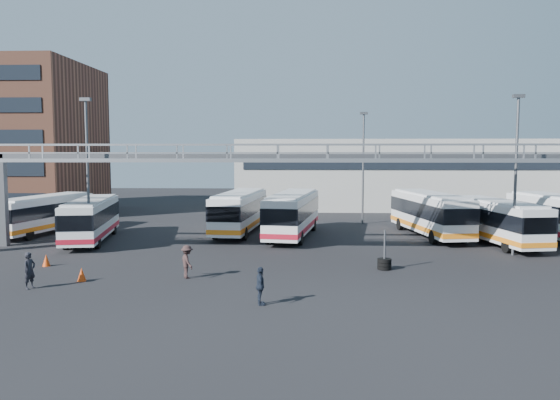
{
  "coord_description": "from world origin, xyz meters",
  "views": [
    {
      "loc": [
        -1.45,
        -28.17,
        6.63
      ],
      "look_at": [
        -2.92,
        6.0,
        3.59
      ],
      "focal_mm": 35.0,
      "sensor_mm": 36.0,
      "label": 1
    }
  ],
  "objects_px": {
    "bus_4": "(293,213)",
    "tire_stack": "(384,263)",
    "pedestrian_a": "(30,270)",
    "pedestrian_c": "(187,262)",
    "cone_right": "(46,260)",
    "light_pole_mid": "(516,166)",
    "cone_left": "(82,274)",
    "pedestrian_d": "(260,286)",
    "bus_6": "(430,212)",
    "light_pole_left": "(87,165)",
    "bus_7": "(496,220)",
    "bus_3": "(240,210)",
    "bus_1": "(91,218)",
    "light_pole_back": "(363,162)",
    "bus_0": "(45,213)"
  },
  "relations": [
    {
      "from": "bus_4",
      "to": "tire_stack",
      "type": "distance_m",
      "value": 12.89
    },
    {
      "from": "pedestrian_a",
      "to": "pedestrian_c",
      "type": "xyz_separation_m",
      "value": [
        7.16,
        2.51,
        -0.02
      ]
    },
    {
      "from": "cone_right",
      "to": "light_pole_mid",
      "type": "bearing_deg",
      "value": 9.24
    },
    {
      "from": "cone_left",
      "to": "pedestrian_d",
      "type": "bearing_deg",
      "value": -22.63
    },
    {
      "from": "bus_4",
      "to": "bus_6",
      "type": "distance_m",
      "value": 10.75
    },
    {
      "from": "bus_4",
      "to": "cone_left",
      "type": "relative_size",
      "value": 16.31
    },
    {
      "from": "pedestrian_d",
      "to": "cone_left",
      "type": "xyz_separation_m",
      "value": [
        -9.51,
        3.96,
        -0.48
      ]
    },
    {
      "from": "light_pole_left",
      "to": "pedestrian_a",
      "type": "relative_size",
      "value": 5.7
    },
    {
      "from": "bus_7",
      "to": "pedestrian_a",
      "type": "relative_size",
      "value": 5.98
    },
    {
      "from": "light_pole_left",
      "to": "cone_left",
      "type": "relative_size",
      "value": 14.34
    },
    {
      "from": "bus_4",
      "to": "bus_6",
      "type": "height_order",
      "value": "bus_4"
    },
    {
      "from": "bus_3",
      "to": "pedestrian_a",
      "type": "height_order",
      "value": "bus_3"
    },
    {
      "from": "bus_1",
      "to": "bus_4",
      "type": "relative_size",
      "value": 0.92
    },
    {
      "from": "light_pole_back",
      "to": "tire_stack",
      "type": "height_order",
      "value": "light_pole_back"
    },
    {
      "from": "bus_3",
      "to": "tire_stack",
      "type": "xyz_separation_m",
      "value": [
        9.76,
        -13.43,
        -1.48
      ]
    },
    {
      "from": "bus_4",
      "to": "pedestrian_a",
      "type": "bearing_deg",
      "value": -118.16
    },
    {
      "from": "bus_7",
      "to": "light_pole_left",
      "type": "bearing_deg",
      "value": 176.57
    },
    {
      "from": "bus_3",
      "to": "bus_6",
      "type": "xyz_separation_m",
      "value": [
        15.08,
        -1.02,
        0.03
      ]
    },
    {
      "from": "light_pole_mid",
      "to": "light_pole_back",
      "type": "height_order",
      "value": "same"
    },
    {
      "from": "cone_left",
      "to": "pedestrian_c",
      "type": "bearing_deg",
      "value": 9.63
    },
    {
      "from": "bus_3",
      "to": "pedestrian_d",
      "type": "distance_m",
      "value": 21.14
    },
    {
      "from": "light_pole_back",
      "to": "pedestrian_d",
      "type": "height_order",
      "value": "light_pole_back"
    },
    {
      "from": "light_pole_back",
      "to": "bus_0",
      "type": "bearing_deg",
      "value": -164.65
    },
    {
      "from": "tire_stack",
      "to": "cone_left",
      "type": "bearing_deg",
      "value": -167.73
    },
    {
      "from": "light_pole_left",
      "to": "light_pole_back",
      "type": "bearing_deg",
      "value": 34.99
    },
    {
      "from": "light_pole_mid",
      "to": "bus_4",
      "type": "relative_size",
      "value": 0.88
    },
    {
      "from": "light_pole_back",
      "to": "pedestrian_c",
      "type": "bearing_deg",
      "value": -117.41
    },
    {
      "from": "bus_3",
      "to": "cone_right",
      "type": "relative_size",
      "value": 16.02
    },
    {
      "from": "cone_right",
      "to": "bus_6",
      "type": "bearing_deg",
      "value": 26.48
    },
    {
      "from": "bus_7",
      "to": "pedestrian_c",
      "type": "xyz_separation_m",
      "value": [
        -19.89,
        -11.44,
        -0.88
      ]
    },
    {
      "from": "cone_left",
      "to": "light_pole_back",
      "type": "bearing_deg",
      "value": 54.0
    },
    {
      "from": "light_pole_left",
      "to": "bus_4",
      "type": "height_order",
      "value": "light_pole_left"
    },
    {
      "from": "pedestrian_a",
      "to": "light_pole_left",
      "type": "bearing_deg",
      "value": 27.32
    },
    {
      "from": "light_pole_back",
      "to": "bus_3",
      "type": "distance_m",
      "value": 12.92
    },
    {
      "from": "light_pole_left",
      "to": "bus_3",
      "type": "xyz_separation_m",
      "value": [
        9.36,
        7.76,
        -3.87
      ]
    },
    {
      "from": "pedestrian_a",
      "to": "cone_left",
      "type": "relative_size",
      "value": 2.52
    },
    {
      "from": "pedestrian_c",
      "to": "pedestrian_d",
      "type": "relative_size",
      "value": 1.05
    },
    {
      "from": "light_pole_left",
      "to": "bus_3",
      "type": "height_order",
      "value": "light_pole_left"
    },
    {
      "from": "light_pole_back",
      "to": "cone_right",
      "type": "xyz_separation_m",
      "value": [
        -20.35,
        -19.61,
        -5.38
      ]
    },
    {
      "from": "bus_3",
      "to": "tire_stack",
      "type": "bearing_deg",
      "value": -48.39
    },
    {
      "from": "bus_4",
      "to": "bus_3",
      "type": "bearing_deg",
      "value": 165.83
    },
    {
      "from": "cone_right",
      "to": "cone_left",
      "type": "bearing_deg",
      "value": -44.82
    },
    {
      "from": "light_pole_back",
      "to": "bus_7",
      "type": "distance_m",
      "value": 14.22
    },
    {
      "from": "light_pole_back",
      "to": "bus_4",
      "type": "xyz_separation_m",
      "value": [
        -6.28,
        -8.06,
        -3.82
      ]
    },
    {
      "from": "light_pole_mid",
      "to": "bus_0",
      "type": "height_order",
      "value": "light_pole_mid"
    },
    {
      "from": "pedestrian_d",
      "to": "bus_0",
      "type": "bearing_deg",
      "value": 32.65
    },
    {
      "from": "light_pole_mid",
      "to": "pedestrian_a",
      "type": "xyz_separation_m",
      "value": [
        -26.69,
        -9.75,
        -4.83
      ]
    },
    {
      "from": "bus_3",
      "to": "bus_4",
      "type": "distance_m",
      "value": 4.72
    },
    {
      "from": "tire_stack",
      "to": "light_pole_back",
      "type": "bearing_deg",
      "value": 87.45
    },
    {
      "from": "pedestrian_a",
      "to": "bus_3",
      "type": "bearing_deg",
      "value": -3.14
    }
  ]
}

